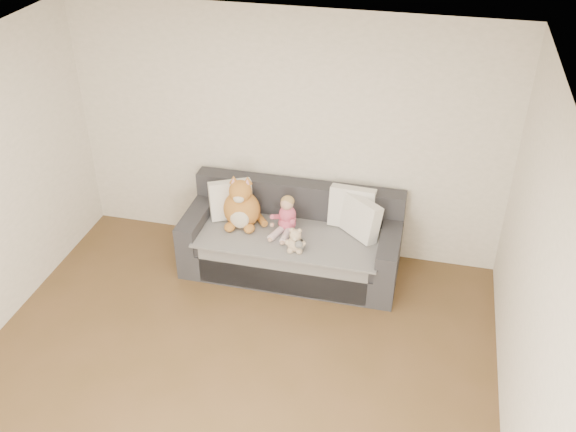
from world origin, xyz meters
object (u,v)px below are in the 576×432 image
object	(u,v)px
sofa	(292,242)
sippy_cup	(295,235)
toddler	(286,217)
plush_cat	(242,207)
teddy_bear	(295,242)

from	to	relation	value
sofa	sippy_cup	distance (m)	0.30
toddler	sippy_cup	xyz separation A→B (m)	(0.13, -0.14, -0.10)
plush_cat	sippy_cup	distance (m)	0.63
sofa	toddler	size ratio (longest dim) A/B	5.55
sofa	teddy_bear	xyz separation A→B (m)	(0.11, -0.36, 0.27)
teddy_bear	toddler	bearing A→B (deg)	112.08
plush_cat	teddy_bear	world-z (taller)	plush_cat
toddler	plush_cat	size ratio (longest dim) A/B	0.68
sippy_cup	toddler	bearing A→B (deg)	132.29
teddy_bear	plush_cat	bearing A→B (deg)	147.35
teddy_bear	sofa	bearing A→B (deg)	101.82
toddler	sippy_cup	size ratio (longest dim) A/B	3.45
plush_cat	sippy_cup	world-z (taller)	plush_cat
toddler	sofa	bearing A→B (deg)	43.61
sofa	teddy_bear	bearing A→B (deg)	-72.51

